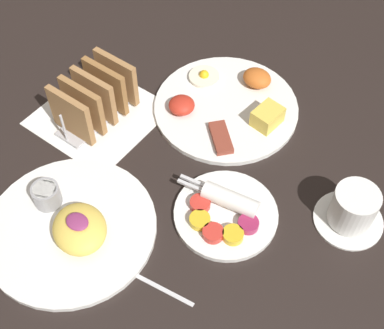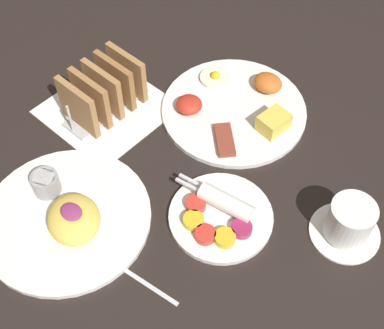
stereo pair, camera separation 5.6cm
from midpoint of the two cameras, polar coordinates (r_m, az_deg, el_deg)
ground_plane at (r=0.99m, az=-5.64°, el=-0.83°), size 3.00×3.00×0.00m
napkin_flat at (r=1.09m, az=-11.41°, el=5.13°), size 0.22×0.22×0.00m
plate_breakfast at (r=1.08m, az=2.37°, el=6.31°), size 0.29×0.29×0.05m
plate_condiments at (r=0.92m, az=1.72°, el=-5.37°), size 0.19×0.18×0.04m
plate_foreground at (r=0.93m, az=-14.45°, el=-6.41°), size 0.29×0.29×0.06m
toast_rack at (r=1.06m, az=-11.84°, el=6.96°), size 0.10×0.18×0.10m
coffee_cup at (r=0.93m, az=15.13°, el=-4.71°), size 0.12×0.12×0.08m
teaspoon at (r=0.88m, az=-6.83°, el=-12.18°), size 0.13×0.03×0.01m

